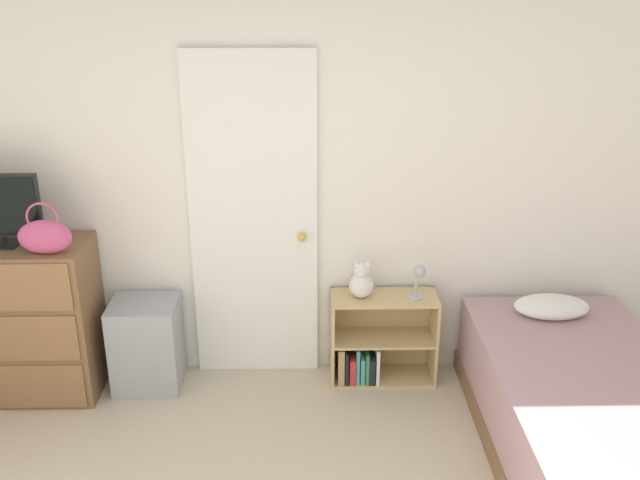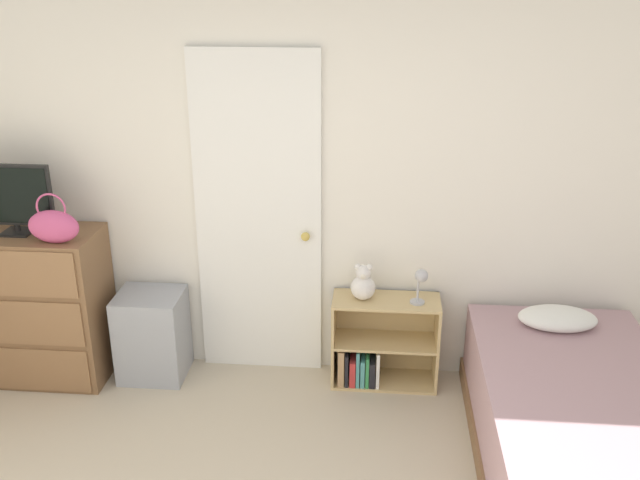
% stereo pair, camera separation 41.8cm
% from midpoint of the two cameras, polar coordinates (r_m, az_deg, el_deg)
% --- Properties ---
extents(wall_back, '(10.00, 0.06, 2.55)m').
position_cam_midpoint_polar(wall_back, '(4.36, 1.89, 4.65)').
color(wall_back, white).
rests_on(wall_back, ground_plane).
extents(door_closed, '(0.78, 0.09, 2.08)m').
position_cam_midpoint_polar(door_closed, '(4.41, -2.25, 1.63)').
color(door_closed, white).
rests_on(door_closed, ground_plane).
extents(dresser, '(0.89, 0.47, 0.99)m').
position_cam_midpoint_polar(dresser, '(4.80, -19.57, -5.02)').
color(dresser, brown).
rests_on(dresser, ground_plane).
extents(tv, '(0.49, 0.16, 0.43)m').
position_cam_midpoint_polar(tv, '(4.55, -21.03, 3.13)').
color(tv, black).
rests_on(tv, dresser).
extents(handbag, '(0.31, 0.11, 0.31)m').
position_cam_midpoint_polar(handbag, '(4.35, -18.02, 1.04)').
color(handbag, '#C64C7F').
rests_on(handbag, dresser).
extents(storage_bin, '(0.41, 0.36, 0.58)m').
position_cam_midpoint_polar(storage_bin, '(4.70, -10.79, -7.53)').
color(storage_bin, '#999EA8').
rests_on(storage_bin, ground_plane).
extents(bookshelf, '(0.67, 0.28, 0.59)m').
position_cam_midpoint_polar(bookshelf, '(4.61, 7.08, -8.66)').
color(bookshelf, tan).
rests_on(bookshelf, ground_plane).
extents(teddy_bear, '(0.15, 0.15, 0.23)m').
position_cam_midpoint_polar(teddy_bear, '(4.39, 6.21, -3.58)').
color(teddy_bear, silver).
rests_on(teddy_bear, bookshelf).
extents(desk_lamp, '(0.10, 0.10, 0.23)m').
position_cam_midpoint_polar(desk_lamp, '(4.36, 10.80, -3.24)').
color(desk_lamp, '#B2B2B7').
rests_on(desk_lamp, bookshelf).
extents(bed, '(1.02, 1.95, 0.63)m').
position_cam_midpoint_polar(bed, '(4.09, 22.96, -14.26)').
color(bed, brown).
rests_on(bed, ground_plane).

